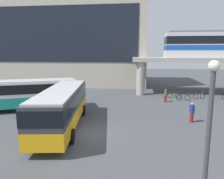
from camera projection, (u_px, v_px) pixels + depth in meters
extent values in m
plane|color=#47494F|center=(109.00, 103.00, 25.59)|extent=(120.00, 120.00, 0.00)
cube|color=#B2A899|center=(74.00, 41.00, 42.05)|extent=(28.34, 12.76, 16.81)
cube|color=black|center=(63.00, 34.00, 35.61)|extent=(25.50, 0.10, 9.41)
cylinder|color=#ADA89E|center=(141.00, 79.00, 30.44)|extent=(1.10, 1.10, 4.80)
cylinder|color=#ADA89E|center=(140.00, 75.00, 35.55)|extent=(1.10, 1.10, 4.80)
cube|color=orange|center=(63.00, 115.00, 17.03)|extent=(3.85, 11.23, 1.10)
cube|color=#333338|center=(62.00, 99.00, 16.81)|extent=(3.85, 11.23, 1.50)
cube|color=black|center=(62.00, 99.00, 16.80)|extent=(3.90, 11.27, 0.96)
cube|color=silver|center=(62.00, 90.00, 16.68)|extent=(3.66, 10.66, 0.12)
cylinder|color=black|center=(58.00, 110.00, 20.58)|extent=(0.40, 1.03, 1.00)
cylinder|color=black|center=(84.00, 110.00, 20.61)|extent=(0.40, 1.03, 1.00)
cylinder|color=black|center=(35.00, 136.00, 14.07)|extent=(0.40, 1.03, 1.00)
cylinder|color=black|center=(72.00, 136.00, 14.11)|extent=(0.40, 1.03, 1.00)
cube|color=teal|center=(24.00, 101.00, 22.27)|extent=(11.14, 6.42, 1.10)
cube|color=white|center=(23.00, 89.00, 22.05)|extent=(11.14, 6.42, 1.50)
cube|color=black|center=(23.00, 88.00, 22.03)|extent=(11.19, 6.47, 0.96)
cube|color=silver|center=(23.00, 81.00, 21.91)|extent=(10.58, 6.10, 0.12)
cylinder|color=black|center=(54.00, 107.00, 21.99)|extent=(1.03, 0.63, 1.00)
cylinder|color=black|center=(54.00, 101.00, 24.36)|extent=(1.03, 0.63, 1.00)
torus|color=black|center=(202.00, 96.00, 28.10)|extent=(0.71, 0.33, 0.74)
torus|color=black|center=(196.00, 97.00, 27.82)|extent=(0.71, 0.33, 0.74)
cylinder|color=silver|center=(199.00, 94.00, 27.91)|extent=(0.99, 0.43, 0.05)
cylinder|color=silver|center=(196.00, 94.00, 27.77)|extent=(0.04, 0.04, 0.55)
cylinder|color=silver|center=(203.00, 94.00, 28.04)|extent=(0.04, 0.04, 0.65)
torus|color=black|center=(188.00, 98.00, 27.02)|extent=(0.74, 0.15, 0.74)
torus|color=black|center=(179.00, 98.00, 27.26)|extent=(0.74, 0.15, 0.74)
cylinder|color=#1E3FA5|center=(183.00, 96.00, 27.09)|extent=(1.05, 0.18, 0.05)
cylinder|color=#1E3FA5|center=(179.00, 95.00, 27.21)|extent=(0.04, 0.04, 0.55)
cylinder|color=#1E3FA5|center=(188.00, 95.00, 26.96)|extent=(0.04, 0.04, 0.65)
torus|color=black|center=(178.00, 96.00, 28.38)|extent=(0.73, 0.24, 0.74)
torus|color=black|center=(170.00, 95.00, 28.75)|extent=(0.73, 0.24, 0.74)
cylinder|color=#996626|center=(174.00, 93.00, 28.52)|extent=(1.03, 0.31, 0.05)
cylinder|color=#996626|center=(170.00, 93.00, 28.69)|extent=(0.04, 0.04, 0.55)
cylinder|color=#996626|center=(178.00, 93.00, 28.32)|extent=(0.04, 0.04, 0.65)
cylinder|color=maroon|center=(165.00, 99.00, 26.17)|extent=(0.32, 0.32, 0.78)
cube|color=#33663F|center=(166.00, 93.00, 26.05)|extent=(0.38, 0.46, 0.62)
sphere|color=tan|center=(166.00, 90.00, 25.98)|extent=(0.21, 0.21, 0.21)
cylinder|color=maroon|center=(191.00, 118.00, 18.42)|extent=(0.32, 0.32, 0.86)
cube|color=navy|center=(192.00, 109.00, 18.29)|extent=(0.39, 0.47, 0.68)
sphere|color=tan|center=(192.00, 104.00, 18.21)|extent=(0.23, 0.23, 0.23)
cylinder|color=#3F3F44|center=(207.00, 153.00, 6.96)|extent=(0.16, 0.16, 5.46)
sphere|color=silver|center=(214.00, 66.00, 6.47)|extent=(0.36, 0.36, 0.36)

